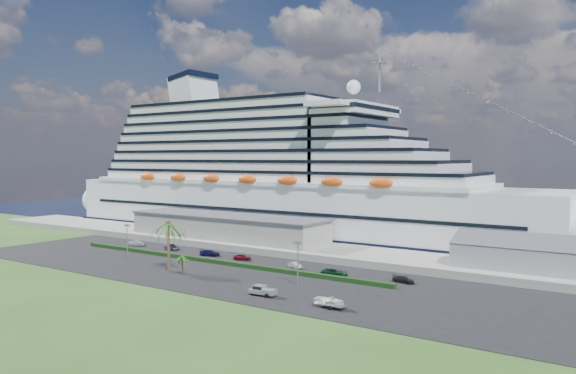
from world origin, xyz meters
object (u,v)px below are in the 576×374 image
Objects in this scene: pickup_truck at (262,290)px; boat_trailer at (330,301)px; cruise_ship at (285,181)px; parked_car_3 at (210,253)px.

pickup_truck is 0.82× the size of boat_trailer.
cruise_ship reaches higher than boat_trailer.
cruise_ship is at bearing -7.40° from parked_car_3.
pickup_truck is (40.51, -65.68, -15.61)m from cruise_ship.
cruise_ship is 78.74m from pickup_truck.
cruise_ship is at bearing 121.67° from pickup_truck.
boat_trailer reaches higher than parked_car_3.
cruise_ship reaches higher than pickup_truck.
pickup_truck is 13.86m from boat_trailer.
boat_trailer is (54.36, -66.07, -15.37)m from cruise_ship.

